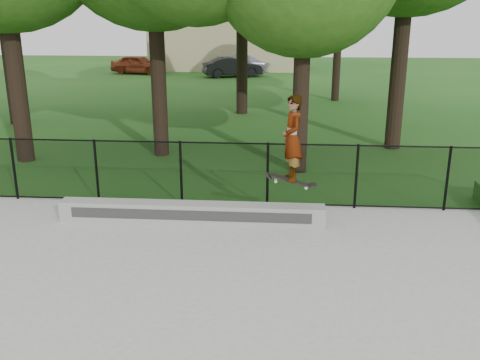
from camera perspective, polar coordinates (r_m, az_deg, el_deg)
The scene contains 8 objects.
concrete_slab at distance 7.56m, azimuth -14.73°, elevation -18.01°, with size 14.00×12.00×0.06m, color #9D9D98.
grind_ledge at distance 11.38m, azimuth -5.22°, elevation -3.53°, with size 5.62×0.40×0.44m, color #9A9995.
car_a at distance 40.78m, azimuth -10.79°, elevation 12.02°, with size 1.61×3.98×1.36m, color maroon.
car_b at distance 38.19m, azimuth -0.80°, elevation 11.96°, with size 1.43×3.71×1.35m, color black.
car_c at distance 41.48m, azimuth 0.74°, elevation 12.37°, with size 1.83×4.15×1.31m, color #9B9DB0.
skater_airborne at distance 10.46m, azimuth 5.59°, elevation 4.29°, with size 0.82×0.70×1.88m.
chainlink_fence at distance 12.41m, azimuth -6.31°, elevation 0.80°, with size 16.06×0.06×1.50m.
distant_building at distance 44.03m, azimuth -1.12°, elevation 14.63°, with size 12.40×6.40×4.30m.
Camera 1 is at (2.29, -5.77, 4.35)m, focal length 40.00 mm.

